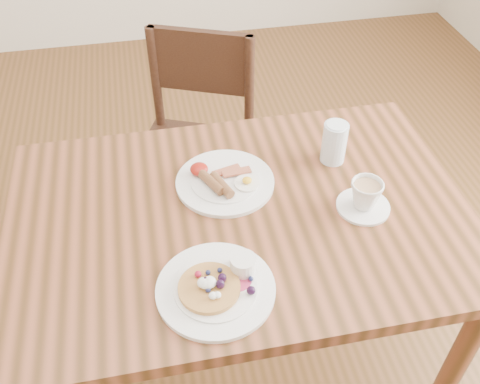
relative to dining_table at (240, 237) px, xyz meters
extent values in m
plane|color=brown|center=(0.00, 0.00, -0.65)|extent=(5.00, 5.00, 0.00)
cube|color=brown|center=(0.00, 0.00, 0.08)|extent=(1.20, 0.80, 0.04)
cylinder|color=brown|center=(0.54, -0.34, -0.30)|extent=(0.06, 0.06, 0.71)
cylinder|color=brown|center=(0.54, 0.34, -0.30)|extent=(0.06, 0.06, 0.71)
cylinder|color=brown|center=(-0.54, 0.34, -0.30)|extent=(0.06, 0.06, 0.71)
cube|color=#352013|center=(-0.06, 0.60, -0.20)|extent=(0.55, 0.55, 0.04)
cylinder|color=#352013|center=(-0.30, 0.50, -0.44)|extent=(0.04, 0.04, 0.43)
cylinder|color=#352013|center=(0.03, 0.36, -0.44)|extent=(0.04, 0.04, 0.43)
cylinder|color=#352013|center=(-0.16, 0.83, -0.44)|extent=(0.04, 0.04, 0.43)
cylinder|color=#352013|center=(0.17, 0.69, -0.44)|extent=(0.04, 0.04, 0.43)
cylinder|color=#352013|center=(0.17, 0.69, 0.01)|extent=(0.04, 0.04, 0.43)
cylinder|color=#352013|center=(-0.16, 0.83, 0.01)|extent=(0.04, 0.04, 0.43)
cube|color=#352013|center=(0.01, 0.77, 0.11)|extent=(0.36, 0.17, 0.24)
cylinder|color=white|center=(-0.10, -0.24, 0.10)|extent=(0.27, 0.27, 0.01)
cylinder|color=white|center=(-0.10, -0.24, 0.11)|extent=(0.19, 0.19, 0.01)
cylinder|color=#B22D59|center=(-0.05, -0.23, 0.12)|extent=(0.07, 0.07, 0.00)
cylinder|color=#C68C47|center=(-0.12, -0.24, 0.12)|extent=(0.14, 0.14, 0.01)
ellipsoid|color=white|center=(-0.12, -0.25, 0.14)|extent=(0.03, 0.03, 0.02)
ellipsoid|color=white|center=(-0.11, -0.27, 0.13)|extent=(0.02, 0.02, 0.01)
cylinder|color=white|center=(-0.03, -0.20, 0.13)|extent=(0.06, 0.06, 0.04)
cylinder|color=#591E07|center=(-0.03, -0.20, 0.15)|extent=(0.05, 0.05, 0.00)
sphere|color=black|center=(-0.09, -0.23, 0.14)|extent=(0.02, 0.02, 0.02)
sphere|color=#1E234C|center=(-0.09, -0.20, 0.13)|extent=(0.01, 0.01, 0.01)
sphere|color=#1E234C|center=(-0.12, -0.19, 0.13)|extent=(0.01, 0.01, 0.01)
sphere|color=#B21938|center=(-0.13, -0.22, 0.13)|extent=(0.02, 0.02, 0.02)
sphere|color=black|center=(-0.13, -0.24, 0.14)|extent=(0.02, 0.02, 0.02)
sphere|color=#1E234C|center=(-0.12, -0.26, 0.13)|extent=(0.01, 0.01, 0.01)
sphere|color=black|center=(-0.10, -0.24, 0.14)|extent=(0.02, 0.02, 0.02)
sphere|color=#1E234C|center=(-0.04, -0.28, 0.12)|extent=(0.01, 0.01, 0.01)
sphere|color=#B21938|center=(-0.02, -0.24, 0.12)|extent=(0.01, 0.01, 0.01)
sphere|color=black|center=(-0.03, -0.20, 0.12)|extent=(0.02, 0.02, 0.02)
sphere|color=#1E234C|center=(-0.05, -0.17, 0.12)|extent=(0.01, 0.01, 0.01)
cylinder|color=white|center=(-0.02, 0.11, 0.10)|extent=(0.27, 0.27, 0.01)
cylinder|color=white|center=(-0.02, 0.11, 0.11)|extent=(0.19, 0.19, 0.01)
cylinder|color=brown|center=(-0.06, 0.09, 0.13)|extent=(0.06, 0.10, 0.03)
cylinder|color=brown|center=(-0.03, 0.08, 0.13)|extent=(0.06, 0.10, 0.03)
cube|color=maroon|center=(-0.01, 0.14, 0.12)|extent=(0.08, 0.04, 0.01)
cube|color=maroon|center=(0.02, 0.13, 0.12)|extent=(0.08, 0.03, 0.01)
cylinder|color=white|center=(0.04, 0.08, 0.12)|extent=(0.07, 0.07, 0.00)
ellipsoid|color=yellow|center=(0.04, 0.08, 0.13)|extent=(0.03, 0.03, 0.01)
ellipsoid|color=#A5190F|center=(-0.08, 0.15, 0.13)|extent=(0.05, 0.05, 0.03)
cylinder|color=white|center=(0.32, -0.05, 0.10)|extent=(0.14, 0.14, 0.01)
imported|color=white|center=(0.32, -0.05, 0.15)|extent=(0.12, 0.12, 0.08)
cylinder|color=tan|center=(0.32, -0.05, 0.17)|extent=(0.07, 0.07, 0.00)
cylinder|color=silver|center=(0.30, 0.16, 0.16)|extent=(0.07, 0.07, 0.12)
camera|label=1|loc=(-0.19, -0.96, 1.08)|focal=40.00mm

